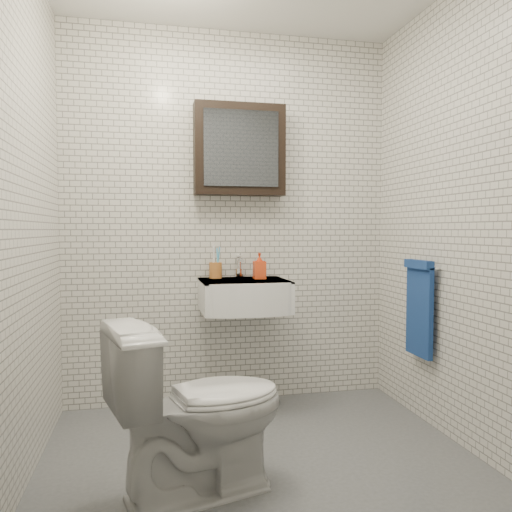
# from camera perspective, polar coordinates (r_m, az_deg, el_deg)

# --- Properties ---
(ground) EXTENTS (2.20, 2.00, 0.01)m
(ground) POSITION_cam_1_polar(r_m,az_deg,el_deg) (2.68, 0.85, -22.75)
(ground) COLOR #4C4E53
(ground) RESTS_ON ground
(room_shell) EXTENTS (2.22, 2.02, 2.51)m
(room_shell) POSITION_cam_1_polar(r_m,az_deg,el_deg) (2.43, 0.87, 9.99)
(room_shell) COLOR silver
(room_shell) RESTS_ON ground
(washbasin) EXTENTS (0.55, 0.50, 0.20)m
(washbasin) POSITION_cam_1_polar(r_m,az_deg,el_deg) (3.17, -1.25, -4.50)
(washbasin) COLOR white
(washbasin) RESTS_ON room_shell
(faucet) EXTENTS (0.06, 0.20, 0.15)m
(faucet) POSITION_cam_1_polar(r_m,az_deg,el_deg) (3.35, -1.89, -1.33)
(faucet) COLOR silver
(faucet) RESTS_ON washbasin
(mirror_cabinet) EXTENTS (0.60, 0.15, 0.60)m
(mirror_cabinet) POSITION_cam_1_polar(r_m,az_deg,el_deg) (3.38, -1.90, 12.03)
(mirror_cabinet) COLOR black
(mirror_cabinet) RESTS_ON room_shell
(towel_rail) EXTENTS (0.09, 0.30, 0.58)m
(towel_rail) POSITION_cam_1_polar(r_m,az_deg,el_deg) (3.17, 18.17, -5.24)
(towel_rail) COLOR silver
(towel_rail) RESTS_ON room_shell
(toothbrush_cup) EXTENTS (0.10, 0.10, 0.23)m
(toothbrush_cup) POSITION_cam_1_polar(r_m,az_deg,el_deg) (3.31, -4.64, -1.54)
(toothbrush_cup) COLOR #B46A2D
(toothbrush_cup) RESTS_ON washbasin
(soap_bottle) EXTENTS (0.08, 0.08, 0.17)m
(soap_bottle) POSITION_cam_1_polar(r_m,az_deg,el_deg) (3.25, 0.40, -1.14)
(soap_bottle) COLOR #E95A18
(soap_bottle) RESTS_ON washbasin
(toilet) EXTENTS (0.86, 0.63, 0.78)m
(toilet) POSITION_cam_1_polar(r_m,az_deg,el_deg) (2.31, -6.50, -16.76)
(toilet) COLOR silver
(toilet) RESTS_ON ground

